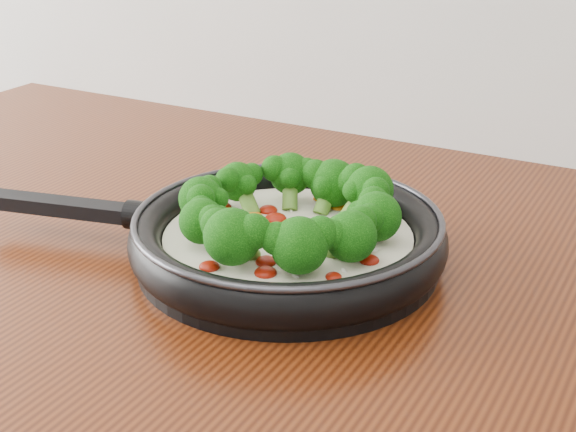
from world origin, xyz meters
The scene contains 1 object.
skillet centered at (-0.06, 1.08, 0.93)m, with size 0.50×0.36×0.09m.
Camera 1 is at (0.28, 0.45, 1.26)m, focal length 51.59 mm.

